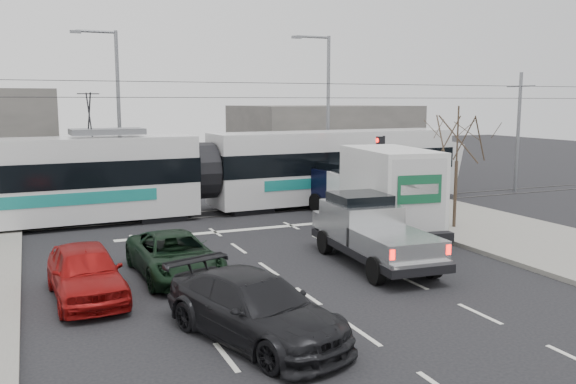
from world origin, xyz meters
name	(u,v)px	position (x,y,z in m)	size (l,w,h in m)	color
ground	(316,263)	(0.00, 0.00, 0.00)	(120.00, 120.00, 0.00)	black
sidewalk_right	(524,238)	(9.00, 0.00, 0.07)	(6.00, 60.00, 0.15)	gray
rails	(226,213)	(0.00, 10.00, 0.01)	(60.00, 1.60, 0.03)	#33302D
building_right	(321,139)	(12.00, 24.00, 2.50)	(12.00, 10.00, 5.00)	slate
bare_tree	(457,139)	(7.60, 2.50, 3.79)	(2.40, 2.40, 5.00)	#47382B
traffic_signal	(381,158)	(6.47, 6.50, 2.74)	(0.44, 0.44, 3.60)	black
street_lamp_near	(325,105)	(7.31, 14.00, 5.11)	(2.38, 0.25, 9.00)	slate
street_lamp_far	(115,105)	(-4.19, 16.00, 5.11)	(2.38, 0.25, 9.00)	slate
catenary	(224,132)	(0.00, 10.00, 3.88)	(60.00, 0.20, 7.00)	black
tram	(202,172)	(-1.10, 10.13, 2.00)	(27.77, 4.08, 5.65)	silver
silver_pickup	(370,230)	(1.72, -0.52, 1.10)	(2.51, 6.21, 2.21)	black
box_truck	(383,192)	(4.37, 2.89, 1.74)	(3.34, 7.31, 3.52)	black
navy_pickup	(352,189)	(5.43, 7.36, 1.19)	(3.20, 6.03, 2.41)	black
green_car	(175,255)	(-4.65, 0.33, 0.67)	(2.22, 4.81, 1.34)	black
red_car	(86,272)	(-7.34, -0.83, 0.75)	(1.78, 4.43, 1.51)	maroon
dark_car	(255,308)	(-4.11, -5.35, 0.74)	(2.08, 5.11, 1.48)	black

